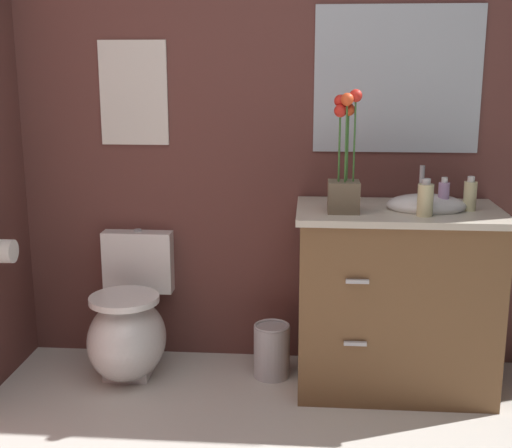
% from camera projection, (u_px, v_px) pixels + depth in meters
% --- Properties ---
extents(wall_back, '(3.97, 0.05, 2.50)m').
position_uv_depth(wall_back, '(310.00, 120.00, 3.39)').
color(wall_back, brown).
rests_on(wall_back, ground_plane).
extents(toilet, '(0.38, 0.59, 0.69)m').
position_uv_depth(toilet, '(129.00, 327.00, 3.39)').
color(toilet, white).
rests_on(toilet, ground_plane).
extents(vanity_cabinet, '(0.94, 0.56, 1.05)m').
position_uv_depth(vanity_cabinet, '(396.00, 297.00, 3.22)').
color(vanity_cabinet, brown).
rests_on(vanity_cabinet, ground_plane).
extents(flower_vase, '(0.14, 0.14, 0.54)m').
position_uv_depth(flower_vase, '(344.00, 174.00, 3.02)').
color(flower_vase, brown).
rests_on(flower_vase, vanity_cabinet).
extents(soap_bottle, '(0.06, 0.06, 0.16)m').
position_uv_depth(soap_bottle, '(470.00, 195.00, 3.08)').
color(soap_bottle, beige).
rests_on(soap_bottle, vanity_cabinet).
extents(lotion_bottle, '(0.07, 0.07, 0.16)m').
position_uv_depth(lotion_bottle, '(425.00, 199.00, 2.96)').
color(lotion_bottle, beige).
rests_on(lotion_bottle, vanity_cabinet).
extents(hand_wash_bottle, '(0.05, 0.05, 0.16)m').
position_uv_depth(hand_wash_bottle, '(444.00, 196.00, 3.06)').
color(hand_wash_bottle, '#B28CBF').
rests_on(hand_wash_bottle, vanity_cabinet).
extents(trash_bin, '(0.18, 0.18, 0.27)m').
position_uv_depth(trash_bin, '(272.00, 350.00, 3.38)').
color(trash_bin, '#B7B7BC').
rests_on(trash_bin, ground_plane).
extents(wall_poster, '(0.34, 0.01, 0.51)m').
position_uv_depth(wall_poster, '(134.00, 93.00, 3.40)').
color(wall_poster, silver).
extents(wall_mirror, '(0.80, 0.01, 0.70)m').
position_uv_depth(wall_mirror, '(397.00, 80.00, 3.28)').
color(wall_mirror, '#B2BCC6').
extents(toilet_paper_roll, '(0.11, 0.11, 0.11)m').
position_uv_depth(toilet_paper_roll, '(2.00, 251.00, 3.15)').
color(toilet_paper_roll, white).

